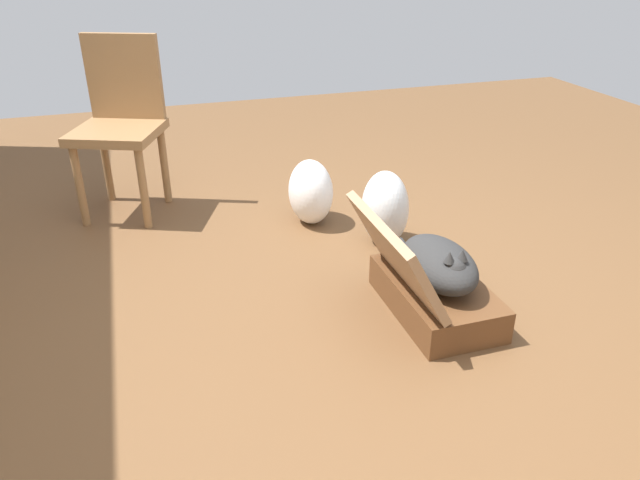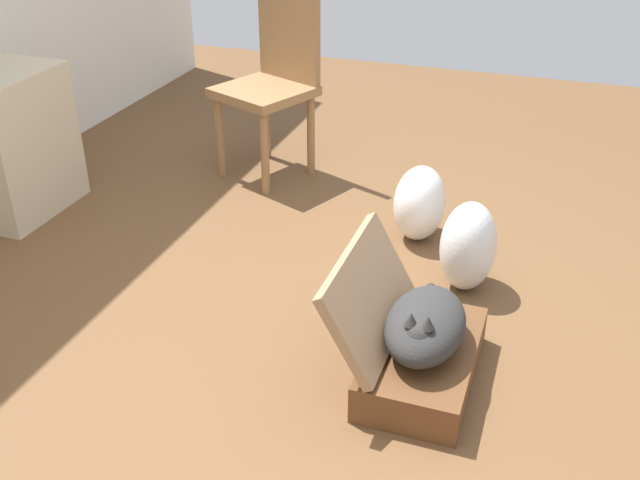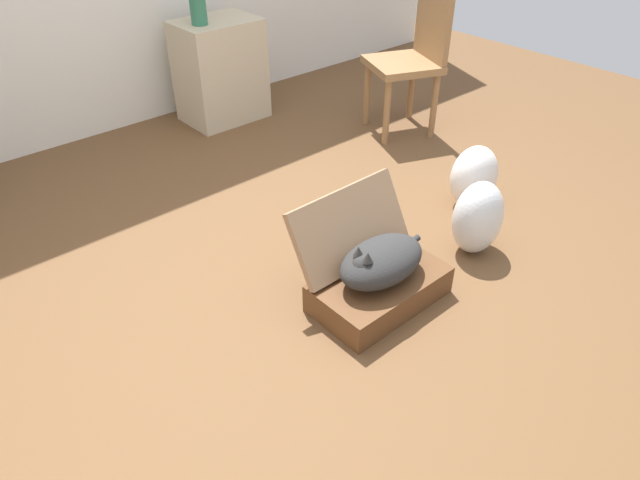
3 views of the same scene
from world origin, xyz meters
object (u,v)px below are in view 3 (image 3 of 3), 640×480
object	(u,v)px
plastic_bag_white	(478,218)
plastic_bag_clear	(474,176)
suitcase_base	(379,289)
cat	(381,261)
side_table	(220,71)
vase_tall	(198,5)
chair	(413,56)

from	to	relation	value
plastic_bag_white	plastic_bag_clear	xyz separation A→B (m)	(0.36, 0.29, -0.02)
suitcase_base	cat	world-z (taller)	cat
side_table	vase_tall	bearing A→B (deg)	-165.50
plastic_bag_white	side_table	distance (m)	2.29
plastic_bag_white	chair	xyz separation A→B (m)	(0.87, 1.23, 0.34)
suitcase_base	cat	xyz separation A→B (m)	(-0.00, 0.00, 0.16)
vase_tall	suitcase_base	bearing A→B (deg)	-102.74
plastic_bag_clear	side_table	size ratio (longest dim) A/B	0.50
suitcase_base	chair	bearing A→B (deg)	37.88
side_table	chair	xyz separation A→B (m)	(0.89, -1.05, 0.17)
cat	vase_tall	size ratio (longest dim) A/B	2.03
plastic_bag_white	side_table	size ratio (longest dim) A/B	0.55
suitcase_base	cat	bearing A→B (deg)	175.73
vase_tall	chair	distance (m)	1.48
plastic_bag_clear	side_table	distance (m)	2.04
cat	side_table	size ratio (longest dim) A/B	0.72
plastic_bag_clear	chair	bearing A→B (deg)	61.65
plastic_bag_white	plastic_bag_clear	distance (m)	0.46
suitcase_base	vase_tall	size ratio (longest dim) A/B	2.40
suitcase_base	plastic_bag_clear	distance (m)	1.06
suitcase_base	cat	size ratio (longest dim) A/B	1.18
plastic_bag_white	side_table	bearing A→B (deg)	90.38
suitcase_base	vase_tall	world-z (taller)	vase_tall
vase_tall	plastic_bag_clear	bearing A→B (deg)	-75.05
plastic_bag_clear	vase_tall	xyz separation A→B (m)	(-0.52, 1.96, 0.66)
plastic_bag_white	cat	bearing A→B (deg)	176.50
cat	plastic_bag_white	bearing A→B (deg)	-3.50
plastic_bag_white	chair	bearing A→B (deg)	54.66
chair	suitcase_base	bearing A→B (deg)	-29.44
chair	plastic_bag_white	bearing A→B (deg)	-12.66
suitcase_base	plastic_bag_white	bearing A→B (deg)	-3.50
plastic_bag_clear	cat	bearing A→B (deg)	-166.48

